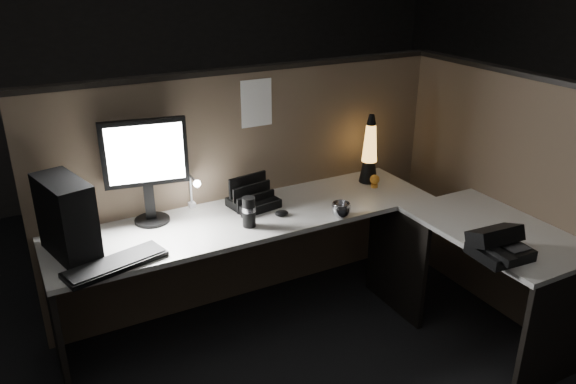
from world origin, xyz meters
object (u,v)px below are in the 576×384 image
desk_phone (498,245)px  lava_lamp (369,154)px  monitor (146,161)px  keyboard (116,264)px  pc_tower (66,218)px

desk_phone → lava_lamp: bearing=92.9°
monitor → keyboard: size_ratio=1.19×
keyboard → lava_lamp: 1.79m
keyboard → desk_phone: bearing=-39.5°
pc_tower → desk_phone: pc_tower is taller
keyboard → lava_lamp: lava_lamp is taller
monitor → desk_phone: (1.43, -1.23, -0.30)m
monitor → desk_phone: size_ratio=2.06×
lava_lamp → desk_phone: size_ratio=1.59×
pc_tower → lava_lamp: 1.92m
monitor → lava_lamp: (1.45, -0.09, -0.17)m
pc_tower → lava_lamp: lava_lamp is taller
pc_tower → keyboard: 0.34m
pc_tower → monitor: size_ratio=0.68×
lava_lamp → monitor: bearing=176.5°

